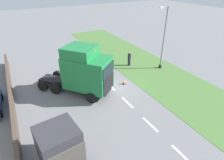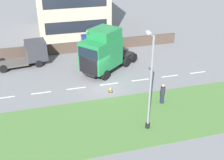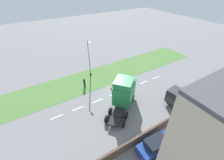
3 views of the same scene
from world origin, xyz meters
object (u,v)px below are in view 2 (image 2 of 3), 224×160
object	(u,v)px
flatbed_truck	(31,53)
pedestrian	(163,94)
parked_car	(98,38)
traffic_cone_lead	(111,89)
lamp_post	(150,89)
lorry_cab	(103,52)

from	to	relation	value
flatbed_truck	pedestrian	world-z (taller)	flatbed_truck
parked_car	flatbed_truck	bearing A→B (deg)	117.93
parked_car	traffic_cone_lead	world-z (taller)	parked_car
pedestrian	lamp_post	bearing A→B (deg)	138.98
pedestrian	traffic_cone_lead	xyz separation A→B (m)	(3.02, 3.71, -0.60)
lorry_cab	parked_car	xyz separation A→B (m)	(8.12, -1.37, -1.35)
lorry_cab	lamp_post	distance (m)	10.07
lorry_cab	parked_car	distance (m)	8.34
traffic_cone_lead	flatbed_truck	bearing A→B (deg)	39.22
lorry_cab	flatbed_truck	xyz separation A→B (m)	(4.11, 7.01, -0.94)
flatbed_truck	parked_car	xyz separation A→B (m)	(4.01, -8.38, -0.41)
flatbed_truck	lorry_cab	bearing A→B (deg)	52.74
pedestrian	lorry_cab	bearing A→B (deg)	25.55
lorry_cab	lamp_post	world-z (taller)	lamp_post
parked_car	lamp_post	xyz separation A→B (m)	(-18.10, 0.43, 2.30)
lorry_cab	parked_car	world-z (taller)	lorry_cab
lamp_post	pedestrian	distance (m)	4.48
lorry_cab	parked_car	bearing A→B (deg)	-48.96
pedestrian	parked_car	bearing A→B (deg)	7.63
lamp_post	pedestrian	world-z (taller)	lamp_post
lorry_cab	lamp_post	size ratio (longest dim) A/B	0.99
lorry_cab	flatbed_truck	bearing A→B (deg)	20.20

